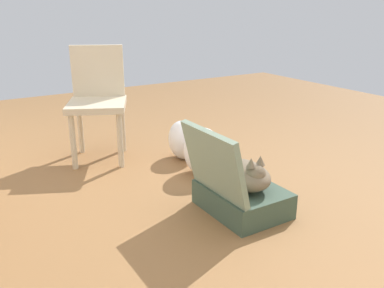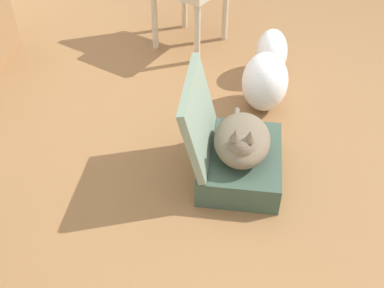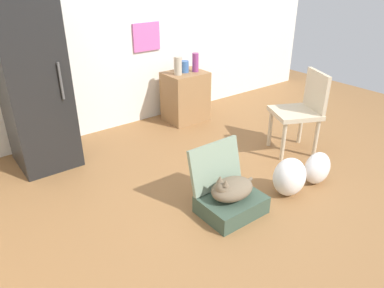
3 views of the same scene
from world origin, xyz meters
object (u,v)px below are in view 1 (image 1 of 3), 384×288
plastic_bag_white (203,151)px  chair (98,98)px  cat (244,174)px  plastic_bag_clear (183,140)px  suitcase_base (242,199)px

plastic_bag_white → chair: size_ratio=0.40×
plastic_bag_white → cat: bearing=170.1°
chair → cat: bearing=-48.5°
cat → chair: chair is taller
cat → chair: size_ratio=0.52×
plastic_bag_clear → cat: bearing=171.6°
plastic_bag_white → chair: bearing=33.6°
cat → chair: bearing=16.2°
suitcase_base → plastic_bag_clear: plastic_bag_clear is taller
cat → plastic_bag_clear: 1.00m
suitcase_base → plastic_bag_white: 0.63m
plastic_bag_white → suitcase_base: bearing=170.0°
suitcase_base → cat: size_ratio=1.10×
chair → plastic_bag_clear: bearing=-11.3°
chair → plastic_bag_white: bearing=-31.2°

